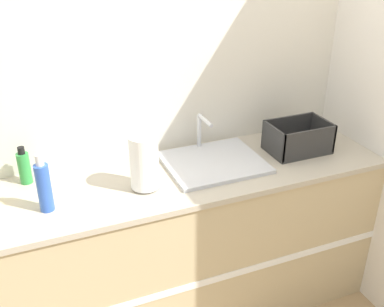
# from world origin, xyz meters

# --- Properties ---
(wall_back) EXTENTS (4.69, 0.06, 2.60)m
(wall_back) POSITION_xyz_m (0.00, 0.62, 1.30)
(wall_back) COLOR beige
(wall_back) RESTS_ON ground_plane
(wall_right) EXTENTS (0.06, 2.59, 2.60)m
(wall_right) POSITION_xyz_m (1.17, 0.29, 1.30)
(wall_right) COLOR silver
(wall_right) RESTS_ON ground_plane
(counter_cabinet) EXTENTS (2.31, 0.61, 0.94)m
(counter_cabinet) POSITION_xyz_m (0.00, 0.29, 0.47)
(counter_cabinet) COLOR tan
(counter_cabinet) RESTS_ON ground_plane
(sink) EXTENTS (0.51, 0.44, 0.22)m
(sink) POSITION_xyz_m (0.25, 0.33, 0.95)
(sink) COLOR silver
(sink) RESTS_ON counter_cabinet
(paper_towel_roll) EXTENTS (0.14, 0.14, 0.28)m
(paper_towel_roll) POSITION_xyz_m (-0.16, 0.23, 1.08)
(paper_towel_roll) COLOR #4C4C51
(paper_towel_roll) RESTS_ON counter_cabinet
(dish_rack) EXTENTS (0.33, 0.23, 0.17)m
(dish_rack) POSITION_xyz_m (0.75, 0.29, 1.00)
(dish_rack) COLOR #2D2D2D
(dish_rack) RESTS_ON counter_cabinet
(bottle_green) EXTENTS (0.06, 0.06, 0.19)m
(bottle_green) POSITION_xyz_m (-0.69, 0.50, 1.02)
(bottle_green) COLOR #2D8C3D
(bottle_green) RESTS_ON counter_cabinet
(bottle_blue) EXTENTS (0.06, 0.06, 0.27)m
(bottle_blue) POSITION_xyz_m (-0.62, 0.21, 1.06)
(bottle_blue) COLOR #2D56B7
(bottle_blue) RESTS_ON counter_cabinet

